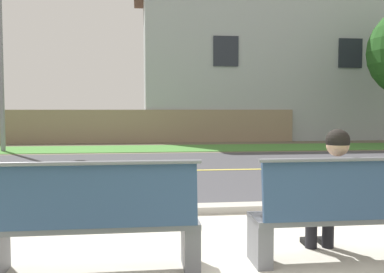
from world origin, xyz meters
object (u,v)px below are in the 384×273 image
seated_person_grey (332,188)px  streetlamp (2,24)px  bench_right (351,215)px  bench_left (94,223)px

seated_person_grey → streetlamp: 13.77m
seated_person_grey → streetlamp: size_ratio=0.17×
bench_right → seated_person_grey: bearing=121.2°
bench_left → bench_right: (2.32, 0.00, 0.00)m
seated_person_grey → streetlamp: bearing=118.8°
bench_right → streetlamp: 14.02m
bench_right → seated_person_grey: seated_person_grey is taller
bench_left → bench_right: bearing=0.0°
bench_left → bench_right: 2.32m
streetlamp → seated_person_grey: bearing=-61.2°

